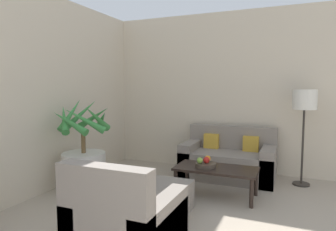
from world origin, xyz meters
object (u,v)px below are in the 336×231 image
(potted_palm, at_px, (84,161))
(coffee_table, at_px, (216,171))
(apple_red, at_px, (206,160))
(ottoman, at_px, (163,198))
(armchair, at_px, (126,223))
(orange_fruit, at_px, (208,159))
(floor_lamp, at_px, (304,104))
(fruit_bowl, at_px, (206,165))
(sofa_loveseat, at_px, (228,160))
(apple_green, at_px, (200,160))

(potted_palm, bearing_deg, coffee_table, 16.35)
(apple_red, relative_size, ottoman, 0.14)
(armchair, bearing_deg, orange_fruit, 81.37)
(floor_lamp, height_order, fruit_bowl, floor_lamp)
(coffee_table, xyz_separation_m, fruit_bowl, (-0.14, -0.02, 0.07))
(sofa_loveseat, xyz_separation_m, coffee_table, (0.02, -0.89, 0.06))
(orange_fruit, bearing_deg, apple_red, -85.18)
(sofa_loveseat, xyz_separation_m, armchair, (-0.37, -2.52, -0.01))
(floor_lamp, distance_m, armchair, 3.08)
(armchair, bearing_deg, apple_red, 80.64)
(armchair, bearing_deg, fruit_bowl, 81.05)
(armchair, bearing_deg, potted_palm, 140.11)
(floor_lamp, bearing_deg, apple_red, -140.52)
(orange_fruit, distance_m, ottoman, 0.91)
(fruit_bowl, bearing_deg, floor_lamp, 38.99)
(orange_fruit, distance_m, armchair, 1.72)
(fruit_bowl, relative_size, apple_red, 3.24)
(sofa_loveseat, relative_size, coffee_table, 1.34)
(potted_palm, height_order, coffee_table, potted_palm)
(coffee_table, relative_size, ottoman, 1.78)
(armchair, bearing_deg, floor_lamp, 60.74)
(coffee_table, relative_size, orange_fruit, 12.83)
(floor_lamp, xyz_separation_m, apple_red, (-1.17, -0.97, -0.71))
(sofa_loveseat, distance_m, armchair, 2.54)
(apple_green, height_order, armchair, armchair)
(sofa_loveseat, relative_size, apple_green, 18.03)
(fruit_bowl, bearing_deg, orange_fruit, 87.81)
(coffee_table, xyz_separation_m, apple_green, (-0.20, -0.07, 0.14))
(fruit_bowl, xyz_separation_m, apple_green, (-0.07, -0.05, 0.07))
(potted_palm, height_order, apple_red, potted_palm)
(apple_red, bearing_deg, apple_green, -152.11)
(apple_green, bearing_deg, coffee_table, 19.93)
(fruit_bowl, xyz_separation_m, apple_red, (0.01, -0.01, 0.07))
(fruit_bowl, distance_m, apple_red, 0.07)
(orange_fruit, bearing_deg, armchair, -98.63)
(apple_red, relative_size, armchair, 0.10)
(coffee_table, distance_m, orange_fruit, 0.20)
(apple_green, relative_size, ottoman, 0.13)
(potted_palm, height_order, orange_fruit, potted_palm)
(sofa_loveseat, bearing_deg, orange_fruit, -97.95)
(sofa_loveseat, relative_size, floor_lamp, 1.01)
(floor_lamp, height_order, apple_red, floor_lamp)
(coffee_table, distance_m, apple_green, 0.26)
(potted_palm, relative_size, apple_green, 16.40)
(potted_palm, bearing_deg, fruit_bowl, 16.86)
(potted_palm, bearing_deg, orange_fruit, 19.46)
(floor_lamp, relative_size, orange_fruit, 16.98)
(sofa_loveseat, distance_m, apple_red, 0.95)
(coffee_table, height_order, ottoman, coffee_table)
(coffee_table, bearing_deg, orange_fruit, 156.65)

